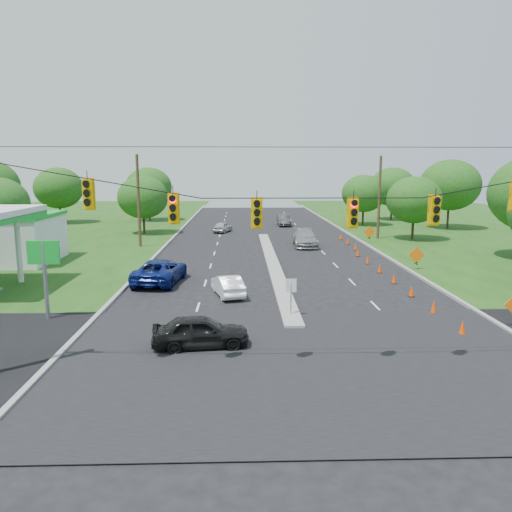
{
  "coord_description": "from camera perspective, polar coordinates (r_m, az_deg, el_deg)",
  "views": [
    {
      "loc": [
        -2.59,
        -18.98,
        7.65
      ],
      "look_at": [
        -1.73,
        8.59,
        2.8
      ],
      "focal_mm": 35.0,
      "sensor_mm": 36.0,
      "label": 1
    }
  ],
  "objects": [
    {
      "name": "work_sign_1",
      "position": [
        39.87,
        17.87,
        0.02
      ],
      "size": [
        1.27,
        0.58,
        1.37
      ],
      "color": "black",
      "rests_on": "ground"
    },
    {
      "name": "tree_12",
      "position": [
        69.08,
        12.21,
        7.0
      ],
      "size": [
        5.88,
        5.88,
        6.86
      ],
      "color": "black",
      "rests_on": "ground"
    },
    {
      "name": "silver_car_far",
      "position": [
        49.81,
        5.62,
        2.03
      ],
      "size": [
        2.44,
        5.66,
        1.62
      ],
      "primitive_type": "imported",
      "rotation": [
        0.0,
        0.0,
        -0.03
      ],
      "color": "gray",
      "rests_on": "ground"
    },
    {
      "name": "cone_3",
      "position": [
        34.85,
        15.49,
        -2.49
      ],
      "size": [
        0.32,
        0.32,
        0.7
      ],
      "primitive_type": "cone",
      "color": "#FF3F00",
      "rests_on": "ground"
    },
    {
      "name": "tree_11",
      "position": [
        77.4,
        15.33,
        7.63
      ],
      "size": [
        6.72,
        6.72,
        7.84
      ],
      "color": "black",
      "rests_on": "ground"
    },
    {
      "name": "tree_6",
      "position": [
        75.23,
        -12.16,
        7.7
      ],
      "size": [
        6.72,
        6.72,
        7.84
      ],
      "color": "black",
      "rests_on": "ground"
    },
    {
      "name": "white_sedan",
      "position": [
        30.45,
        -3.26,
        -3.37
      ],
      "size": [
        2.28,
        4.05,
        1.26
      ],
      "primitive_type": "imported",
      "rotation": [
        0.0,
        0.0,
        3.4
      ],
      "color": "white",
      "rests_on": "ground"
    },
    {
      "name": "ground",
      "position": [
        20.63,
        5.68,
        -11.85
      ],
      "size": [
        160.0,
        160.0,
        0.0
      ],
      "primitive_type": "plane",
      "color": "black",
      "rests_on": "ground"
    },
    {
      "name": "black_sedan",
      "position": [
        21.9,
        -6.35,
        -8.57
      ],
      "size": [
        4.33,
        2.14,
        1.42
      ],
      "primitive_type": "imported",
      "rotation": [
        0.0,
        0.0,
        1.68
      ],
      "color": "black",
      "rests_on": "ground"
    },
    {
      "name": "tree_5",
      "position": [
        60.16,
        -12.79,
        6.57
      ],
      "size": [
        5.88,
        5.88,
        6.86
      ],
      "color": "black",
      "rests_on": "ground"
    },
    {
      "name": "cone_9",
      "position": [
        55.07,
        9.67,
        2.21
      ],
      "size": [
        0.32,
        0.32,
        0.7
      ],
      "primitive_type": "cone",
      "color": "#FF3F00",
      "rests_on": "ground"
    },
    {
      "name": "blue_pickup",
      "position": [
        34.34,
        -10.91,
        -1.69
      ],
      "size": [
        3.37,
        6.15,
        1.63
      ],
      "primitive_type": "imported",
      "rotation": [
        0.0,
        0.0,
        3.03
      ],
      "color": "navy",
      "rests_on": "ground"
    },
    {
      "name": "cone_5",
      "position": [
        41.45,
        12.66,
        -0.42
      ],
      "size": [
        0.32,
        0.32,
        0.7
      ],
      "primitive_type": "cone",
      "color": "#FF3F00",
      "rests_on": "ground"
    },
    {
      "name": "tree_4",
      "position": [
        75.44,
        -21.64,
        7.23
      ],
      "size": [
        6.72,
        6.72,
        7.84
      ],
      "color": "black",
      "rests_on": "ground"
    },
    {
      "name": "cone_1",
      "position": [
        28.44,
        19.64,
        -5.5
      ],
      "size": [
        0.32,
        0.32,
        0.7
      ],
      "primitive_type": "cone",
      "color": "#FF3F00",
      "rests_on": "ground"
    },
    {
      "name": "signal_span",
      "position": [
        18.35,
        6.19,
        1.52
      ],
      "size": [
        25.6,
        0.32,
        9.0
      ],
      "color": "#422D1C",
      "rests_on": "ground"
    },
    {
      "name": "median",
      "position": [
        40.79,
        1.89,
        -0.84
      ],
      "size": [
        1.0,
        34.0,
        0.18
      ],
      "primitive_type": "cube",
      "color": "gray",
      "rests_on": "ground"
    },
    {
      "name": "silver_car_oncoming",
      "position": [
        60.84,
        -3.84,
        3.33
      ],
      "size": [
        2.58,
        4.02,
        1.27
      ],
      "primitive_type": "imported",
      "rotation": [
        0.0,
        0.0,
        2.83
      ],
      "color": "#AEAEAE",
      "rests_on": "ground"
    },
    {
      "name": "curb_right",
      "position": [
        51.17,
        12.6,
        1.13
      ],
      "size": [
        0.25,
        110.0,
        0.16
      ],
      "primitive_type": "cube",
      "color": "gray",
      "rests_on": "ground"
    },
    {
      "name": "cone_0",
      "position": [
        25.35,
        22.52,
        -7.55
      ],
      "size": [
        0.32,
        0.32,
        0.7
      ],
      "primitive_type": "cone",
      "color": "#FF3F00",
      "rests_on": "ground"
    },
    {
      "name": "cone_2",
      "position": [
        31.61,
        17.35,
        -3.84
      ],
      "size": [
        0.32,
        0.32,
        0.7
      ],
      "primitive_type": "cone",
      "color": "#FF3F00",
      "rests_on": "ground"
    },
    {
      "name": "cross_street",
      "position": [
        20.63,
        5.68,
        -11.85
      ],
      "size": [
        160.0,
        14.0,
        0.02
      ],
      "primitive_type": "cube",
      "color": "black",
      "rests_on": "ground"
    },
    {
      "name": "curb_left",
      "position": [
        50.14,
        -10.37,
        1.03
      ],
      "size": [
        0.25,
        110.0,
        0.16
      ],
      "primitive_type": "cube",
      "color": "gray",
      "rests_on": "ground"
    },
    {
      "name": "dark_car_receding",
      "position": [
        67.75,
        3.18,
        4.1
      ],
      "size": [
        1.63,
        4.51,
        1.48
      ],
      "primitive_type": "imported",
      "rotation": [
        0.0,
        0.0,
        0.01
      ],
      "color": "#2D2D2D",
      "rests_on": "ground"
    },
    {
      "name": "tree_9",
      "position": [
        56.24,
        17.63,
        6.13
      ],
      "size": [
        5.88,
        5.88,
        6.86
      ],
      "color": "black",
      "rests_on": "ground"
    },
    {
      "name": "cone_7",
      "position": [
        48.3,
        11.3,
        1.08
      ],
      "size": [
        0.32,
        0.32,
        0.7
      ],
      "primitive_type": "cone",
      "color": "#FF3F00",
      "rests_on": "ground"
    },
    {
      "name": "tree_10",
      "position": [
        68.39,
        21.29,
        7.56
      ],
      "size": [
        7.56,
        7.56,
        8.82
      ],
      "color": "black",
      "rests_on": "ground"
    },
    {
      "name": "utility_pole_far_left",
      "position": [
        50.07,
        -13.27,
        6.1
      ],
      "size": [
        0.28,
        0.28,
        9.0
      ],
      "primitive_type": "cylinder",
      "color": "#422D1C",
      "rests_on": "ground"
    },
    {
      "name": "utility_pole_far_right",
      "position": [
        56.14,
        13.91,
        6.46
      ],
      "size": [
        0.28,
        0.28,
        9.0
      ],
      "primitive_type": "cylinder",
      "color": "#422D1C",
      "rests_on": "ground"
    },
    {
      "name": "cone_8",
      "position": [
        51.68,
        10.43,
        1.68
      ],
      "size": [
        0.32,
        0.32,
        0.7
      ],
      "primitive_type": "cone",
      "color": "#FF3F00",
      "rests_on": "ground"
    },
    {
      "name": "cone_4",
      "position": [
        38.13,
        13.95,
        -1.36
      ],
      "size": [
        0.32,
        0.32,
        0.7
      ],
      "primitive_type": "cone",
      "color": "#FF3F00",
      "rests_on": "ground"
    },
    {
      "name": "median_sign",
      "position": [
        25.86,
        4.03,
        -3.89
      ],
      "size": [
        0.55,
        0.06,
        2.05
      ],
      "color": "gray",
      "rests_on": "ground"
    },
    {
      "name": "cone_6",
      "position": [
        44.8,
        11.55,
        0.39
      ],
      "size": [
        0.32,
        0.32,
        0.7
      ],
      "primitive_type": "cone",
      "color": "#FF3F00",
      "rests_on": "ground"
    },
    {
      "name": "work_sign_2",
      "position": [
        53.11,
        12.85,
        2.63
      ],
      "size": [
        1.27,
        0.58,
        1.37
      ],
      "color": "black",
      "rests_on": "ground"
    }
  ]
}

